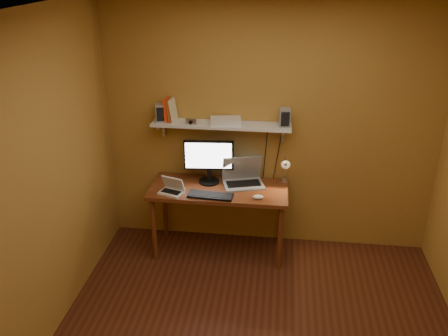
# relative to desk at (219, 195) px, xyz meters

# --- Properties ---
(room) EXTENTS (3.44, 3.24, 2.64)m
(room) POSITION_rel_desk_xyz_m (0.48, -1.28, 0.64)
(room) COLOR #502714
(room) RESTS_ON ground
(desk) EXTENTS (1.40, 0.60, 0.75)m
(desk) POSITION_rel_desk_xyz_m (0.00, 0.00, 0.00)
(desk) COLOR maroon
(desk) RESTS_ON ground
(wall_shelf) EXTENTS (1.40, 0.25, 0.21)m
(wall_shelf) POSITION_rel_desk_xyz_m (0.00, 0.19, 0.69)
(wall_shelf) COLOR silver
(wall_shelf) RESTS_ON room
(monitor) EXTENTS (0.51, 0.23, 0.46)m
(monitor) POSITION_rel_desk_xyz_m (-0.12, 0.12, 0.34)
(monitor) COLOR black
(monitor) RESTS_ON desk
(laptop) EXTENTS (0.47, 0.39, 0.29)m
(laptop) POSITION_rel_desk_xyz_m (0.23, 0.13, 0.16)
(laptop) COLOR gray
(laptop) RESTS_ON desk
(netbook) EXTENTS (0.27, 0.23, 0.17)m
(netbook) POSITION_rel_desk_xyz_m (-0.45, -0.16, 0.13)
(netbook) COLOR white
(netbook) RESTS_ON desk
(keyboard) EXTENTS (0.45, 0.18, 0.02)m
(keyboard) POSITION_rel_desk_xyz_m (-0.06, -0.20, 0.10)
(keyboard) COLOR black
(keyboard) RESTS_ON desk
(mouse) EXTENTS (0.10, 0.07, 0.04)m
(mouse) POSITION_rel_desk_xyz_m (0.41, -0.18, 0.10)
(mouse) COLOR white
(mouse) RESTS_ON desk
(desk_lamp) EXTENTS (0.09, 0.23, 0.38)m
(desk_lamp) POSITION_rel_desk_xyz_m (0.66, 0.13, 0.29)
(desk_lamp) COLOR silver
(desk_lamp) RESTS_ON desk
(speaker_left) EXTENTS (0.12, 0.12, 0.18)m
(speaker_left) POSITION_rel_desk_xyz_m (-0.61, 0.18, 0.80)
(speaker_left) COLOR gray
(speaker_left) RESTS_ON wall_shelf
(speaker_right) EXTENTS (0.11, 0.11, 0.18)m
(speaker_right) POSITION_rel_desk_xyz_m (0.62, 0.18, 0.80)
(speaker_right) COLOR gray
(speaker_right) RESTS_ON wall_shelf
(books) EXTENTS (0.12, 0.16, 0.23)m
(books) POSITION_rel_desk_xyz_m (-0.52, 0.21, 0.82)
(books) COLOR #F83910
(books) RESTS_ON wall_shelf
(shelf_camera) EXTENTS (0.11, 0.05, 0.06)m
(shelf_camera) POSITION_rel_desk_xyz_m (-0.29, 0.12, 0.74)
(shelf_camera) COLOR silver
(shelf_camera) RESTS_ON wall_shelf
(router) EXTENTS (0.33, 0.25, 0.05)m
(router) POSITION_rel_desk_xyz_m (0.04, 0.20, 0.74)
(router) COLOR white
(router) RESTS_ON wall_shelf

